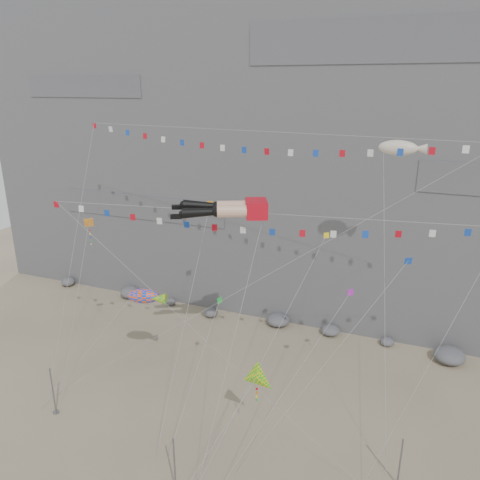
{
  "coord_description": "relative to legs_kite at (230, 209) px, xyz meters",
  "views": [
    {
      "loc": [
        13.45,
        -29.04,
        26.18
      ],
      "look_at": [
        -1.55,
        9.0,
        12.57
      ],
      "focal_mm": 35.0,
      "sensor_mm": 36.0,
      "label": 1
    }
  ],
  "objects": [
    {
      "name": "ground",
      "position": [
        0.38,
        -3.85,
        -16.88
      ],
      "size": [
        120.0,
        120.0,
        0.0
      ],
      "primitive_type": "plane",
      "color": "tan",
      "rests_on": "ground"
    },
    {
      "name": "cliff",
      "position": [
        0.38,
        28.15,
        8.12
      ],
      "size": [
        80.0,
        28.0,
        50.0
      ],
      "primitive_type": "cube",
      "color": "slate",
      "rests_on": "ground"
    },
    {
      "name": "talus_boulders",
      "position": [
        0.38,
        13.15,
        -16.28
      ],
      "size": [
        60.0,
        3.0,
        1.2
      ],
      "primitive_type": null,
      "color": "slate",
      "rests_on": "ground"
    },
    {
      "name": "anchor_pole_left",
      "position": [
        -12.53,
        -8.19,
        -14.71
      ],
      "size": [
        0.12,
        0.12,
        4.35
      ],
      "primitive_type": "cylinder",
      "color": "slate",
      "rests_on": "ground"
    },
    {
      "name": "anchor_pole_center",
      "position": [
        0.74,
        -11.53,
        -14.7
      ],
      "size": [
        0.12,
        0.12,
        4.36
      ],
      "primitive_type": "cylinder",
      "color": "slate",
      "rests_on": "ground"
    },
    {
      "name": "anchor_pole_right",
      "position": [
        14.66,
        -5.44,
        -14.97
      ],
      "size": [
        0.12,
        0.12,
        3.83
      ],
      "primitive_type": "cylinder",
      "color": "slate",
      "rests_on": "ground"
    },
    {
      "name": "legs_kite",
      "position": [
        0.0,
        0.0,
        0.0
      ],
      "size": [
        7.69,
        14.47,
        21.28
      ],
      "rotation": [
        0.0,
        0.0,
        0.42
      ],
      "color": "red",
      "rests_on": "ground"
    },
    {
      "name": "flag_banner_upper",
      "position": [
        0.08,
        5.53,
        5.52
      ],
      "size": [
        37.04,
        14.74,
        29.47
      ],
      "color": "red",
      "rests_on": "ground"
    },
    {
      "name": "flag_banner_lower",
      "position": [
        2.18,
        0.47,
        -0.25
      ],
      "size": [
        34.98,
        9.83,
        20.73
      ],
      "color": "red",
      "rests_on": "ground"
    },
    {
      "name": "harlequin_kite",
      "position": [
        -12.48,
        -1.75,
        -2.07
      ],
      "size": [
        1.63,
        6.26,
        15.91
      ],
      "color": "red",
      "rests_on": "ground"
    },
    {
      "name": "fish_windsock",
      "position": [
        -7.62,
        -1.44,
        -8.22
      ],
      "size": [
        8.62,
        8.19,
        12.83
      ],
      "color": "#FF500D",
      "rests_on": "ground"
    },
    {
      "name": "delta_kite",
      "position": [
        4.44,
        -5.82,
        -10.64
      ],
      "size": [
        4.63,
        7.07,
        9.63
      ],
      "color": "yellow",
      "rests_on": "ground"
    },
    {
      "name": "blimp_windsock",
      "position": [
        11.76,
        6.66,
        4.48
      ],
      "size": [
        4.25,
        12.44,
        24.42
      ],
      "color": "beige",
      "rests_on": "ground"
    },
    {
      "name": "small_kite_a",
      "position": [
        -4.14,
        4.93,
        -1.44
      ],
      "size": [
        2.93,
        15.72,
        21.81
      ],
      "color": "orange",
      "rests_on": "ground"
    },
    {
      "name": "small_kite_b",
      "position": [
        9.66,
        0.0,
        -5.8
      ],
      "size": [
        6.98,
        10.77,
        16.37
      ],
      "color": "#B120BF",
      "rests_on": "ground"
    },
    {
      "name": "small_kite_c",
      "position": [
        -0.44,
        -1.41,
        -7.59
      ],
      "size": [
        1.28,
        8.98,
        12.61
      ],
      "color": "green",
      "rests_on": "ground"
    },
    {
      "name": "small_kite_d",
      "position": [
        6.93,
        3.14,
        -2.8
      ],
      "size": [
        5.72,
        15.47,
        21.33
      ],
      "color": "yellow",
      "rests_on": "ground"
    },
    {
      "name": "small_kite_e",
      "position": [
        13.4,
        -0.52,
        -2.62
      ],
      "size": [
        10.25,
        9.13,
        19.35
      ],
      "color": "#1440AF",
      "rests_on": "ground"
    }
  ]
}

